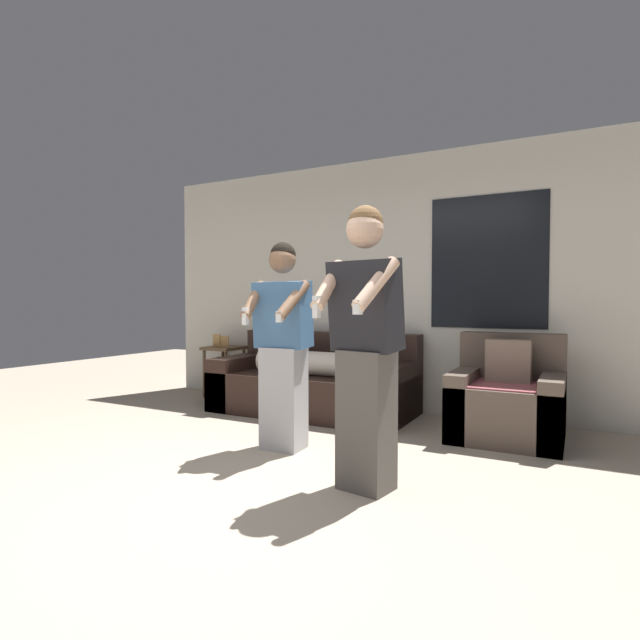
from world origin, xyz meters
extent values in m
plane|color=tan|center=(0.00, 0.00, 0.00)|extent=(14.00, 14.00, 0.00)
cube|color=beige|center=(0.00, 2.93, 1.35)|extent=(5.69, 0.06, 2.70)
cube|color=black|center=(1.06, 2.90, 1.55)|extent=(1.10, 0.01, 1.30)
cube|color=black|center=(-0.60, 2.36, 0.21)|extent=(2.06, 0.99, 0.42)
cube|color=black|center=(-0.60, 2.74, 0.62)|extent=(2.06, 0.22, 0.41)
cube|color=black|center=(-1.49, 2.36, 0.28)|extent=(0.28, 0.99, 0.56)
cube|color=black|center=(0.29, 2.36, 0.28)|extent=(0.28, 0.99, 0.56)
cylinder|color=beige|center=(-0.60, 2.23, 0.54)|extent=(1.10, 0.24, 0.24)
cube|color=brown|center=(1.33, 2.23, 0.23)|extent=(0.88, 0.84, 0.46)
cube|color=brown|center=(1.33, 2.55, 0.67)|extent=(0.88, 0.20, 0.42)
cube|color=brown|center=(0.98, 2.23, 0.28)|extent=(0.18, 0.84, 0.56)
cube|color=brown|center=(1.68, 2.23, 0.28)|extent=(0.18, 0.84, 0.56)
cube|color=#994C51|center=(1.33, 2.19, 0.47)|extent=(0.75, 0.67, 0.01)
cube|color=#7A6656|center=(1.33, 2.30, 0.66)|extent=(0.36, 0.14, 0.36)
cube|color=brown|center=(-2.00, 2.66, 0.59)|extent=(0.41, 0.43, 0.04)
cylinder|color=brown|center=(-2.16, 2.48, 0.29)|extent=(0.04, 0.04, 0.58)
cylinder|color=brown|center=(-1.83, 2.48, 0.29)|extent=(0.04, 0.04, 0.58)
cylinder|color=brown|center=(-2.16, 2.83, 0.29)|extent=(0.04, 0.04, 0.58)
cylinder|color=brown|center=(-1.83, 2.83, 0.29)|extent=(0.04, 0.04, 0.58)
cube|color=tan|center=(-2.10, 2.64, 0.68)|extent=(0.10, 0.02, 0.17)
cube|color=tan|center=(-2.00, 2.66, 0.67)|extent=(0.13, 0.02, 0.15)
cube|color=#B2B2B7|center=(-0.19, 1.13, 0.40)|extent=(0.32, 0.25, 0.80)
cube|color=#3D6693|center=(-0.19, 1.12, 1.06)|extent=(0.43, 0.27, 0.53)
sphere|color=brown|center=(-0.19, 1.12, 1.48)|extent=(0.21, 0.21, 0.21)
sphere|color=black|center=(-0.19, 1.13, 1.52)|extent=(0.20, 0.20, 0.20)
cylinder|color=brown|center=(-0.36, 0.97, 1.17)|extent=(0.15, 0.36, 0.31)
cube|color=white|center=(-0.33, 0.82, 1.05)|extent=(0.04, 0.04, 0.13)
cylinder|color=brown|center=(-0.01, 0.98, 1.17)|extent=(0.13, 0.36, 0.31)
cube|color=white|center=(-0.03, 0.83, 1.05)|extent=(0.05, 0.04, 0.08)
cube|color=#56514C|center=(0.71, 0.64, 0.43)|extent=(0.34, 0.29, 0.86)
cube|color=black|center=(0.71, 0.63, 1.13)|extent=(0.45, 0.34, 0.57)
sphere|color=#DBAD8E|center=(0.71, 0.62, 1.59)|extent=(0.23, 0.23, 0.23)
sphere|color=brown|center=(0.71, 0.63, 1.63)|extent=(0.22, 0.22, 0.22)
cylinder|color=#DBAD8E|center=(0.52, 0.51, 1.26)|extent=(0.08, 0.36, 0.32)
cube|color=white|center=(0.52, 0.36, 1.13)|extent=(0.04, 0.04, 0.13)
cylinder|color=#DBAD8E|center=(0.85, 0.45, 1.26)|extent=(0.20, 0.36, 0.32)
cube|color=white|center=(0.80, 0.31, 1.13)|extent=(0.05, 0.04, 0.08)
camera|label=1|loc=(1.88, -2.19, 1.15)|focal=28.00mm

